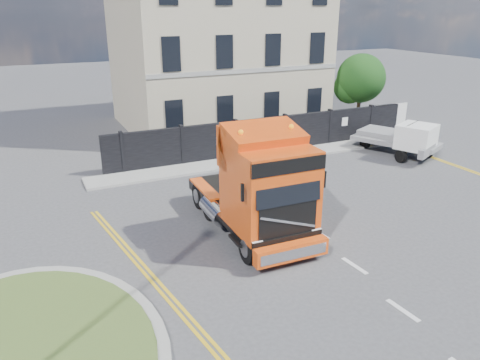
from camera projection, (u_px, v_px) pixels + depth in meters
ground at (240, 245)px, 15.96m from camera, size 120.00×120.00×0.00m
hoarding_fence at (277, 134)px, 25.87m from camera, size 18.80×0.25×2.00m
georgian_building at (215, 37)px, 30.34m from camera, size 12.30×10.30×12.80m
tree at (358, 80)px, 30.91m from camera, size 3.20×3.20×4.80m
pavement_far at (276, 156)px, 25.21m from camera, size 20.00×1.60×0.12m
truck at (260, 190)px, 15.87m from camera, size 2.66×6.69×3.97m
flatbed_pickup at (408, 139)px, 24.87m from camera, size 3.61×5.05×1.91m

